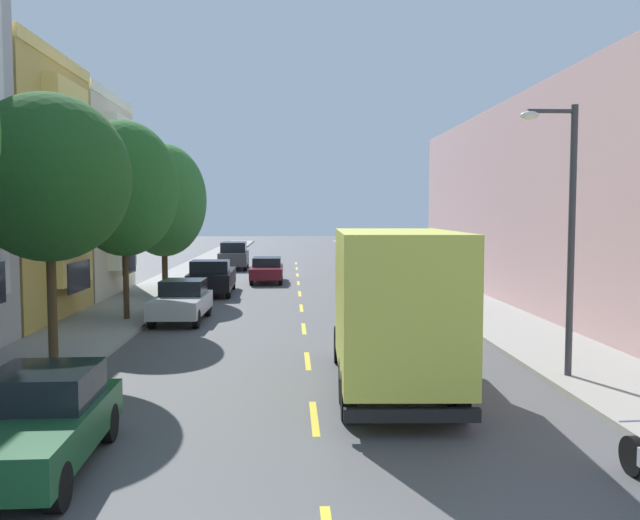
% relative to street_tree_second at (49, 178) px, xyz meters
% --- Properties ---
extents(ground_plane, '(160.00, 160.00, 0.00)m').
position_rel_street_tree_second_xyz_m(ground_plane, '(6.40, 18.87, -4.83)').
color(ground_plane, '#4C4C4F').
extents(sidewalk_left, '(3.20, 120.00, 0.14)m').
position_rel_street_tree_second_xyz_m(sidewalk_left, '(-0.70, 16.87, -4.76)').
color(sidewalk_left, '#99968E').
rests_on(sidewalk_left, ground_plane).
extents(sidewalk_right, '(3.20, 120.00, 0.14)m').
position_rel_street_tree_second_xyz_m(sidewalk_right, '(13.50, 16.87, -4.76)').
color(sidewalk_right, '#99968E').
rests_on(sidewalk_right, ground_plane).
extents(lane_centerline_dashes, '(0.14, 47.20, 0.01)m').
position_rel_street_tree_second_xyz_m(lane_centerline_dashes, '(6.40, 13.37, -4.82)').
color(lane_centerline_dashes, yellow).
rests_on(lane_centerline_dashes, ground_plane).
extents(street_tree_second, '(3.99, 3.99, 6.77)m').
position_rel_street_tree_second_xyz_m(street_tree_second, '(0.00, 0.00, 0.00)').
color(street_tree_second, '#47331E').
rests_on(street_tree_second, sidewalk_left).
extents(street_tree_third, '(3.88, 3.88, 7.14)m').
position_rel_street_tree_second_xyz_m(street_tree_third, '(0.00, 7.47, 0.01)').
color(street_tree_third, '#47331E').
rests_on(street_tree_third, sidewalk_left).
extents(street_tree_farthest, '(3.99, 3.99, 7.10)m').
position_rel_street_tree_second_xyz_m(street_tree_farthest, '(-0.00, 14.93, -0.26)').
color(street_tree_farthest, '#47331E').
rests_on(street_tree_farthest, sidewalk_left).
extents(street_lamp, '(1.35, 0.28, 6.31)m').
position_rel_street_tree_second_xyz_m(street_lamp, '(12.34, -1.54, -1.00)').
color(street_lamp, '#38383D').
rests_on(street_lamp, sidewalk_right).
extents(delivery_box_truck, '(2.66, 7.13, 3.59)m').
position_rel_street_tree_second_xyz_m(delivery_box_truck, '(8.19, -2.24, -2.84)').
color(delivery_box_truck, '#D8D84C').
rests_on(delivery_box_truck, ground_plane).
extents(parked_hatchback_silver, '(1.83, 4.04, 1.50)m').
position_rel_street_tree_second_xyz_m(parked_hatchback_silver, '(1.96, 7.63, -4.07)').
color(parked_hatchback_silver, '#B2B5BA').
rests_on(parked_hatchback_silver, ground_plane).
extents(parked_sedan_white, '(1.82, 4.51, 1.43)m').
position_rel_street_tree_second_xyz_m(parked_sedan_white, '(10.67, 11.84, -4.08)').
color(parked_sedan_white, silver).
rests_on(parked_sedan_white, ground_plane).
extents(parked_hatchback_forest, '(1.84, 4.04, 1.50)m').
position_rel_street_tree_second_xyz_m(parked_hatchback_forest, '(2.05, -6.56, -4.07)').
color(parked_hatchback_forest, '#194C28').
rests_on(parked_hatchback_forest, ground_plane).
extents(parked_pickup_black, '(2.13, 5.35, 1.73)m').
position_rel_street_tree_second_xyz_m(parked_pickup_black, '(2.11, 15.85, -4.00)').
color(parked_pickup_black, black).
rests_on(parked_pickup_black, ground_plane).
extents(parked_sedan_sky, '(1.89, 4.53, 1.43)m').
position_rel_street_tree_second_xyz_m(parked_sedan_sky, '(10.86, 28.56, -4.08)').
color(parked_sedan_sky, '#7A9EC6').
rests_on(parked_sedan_sky, ground_plane).
extents(parked_suv_charcoal, '(2.07, 4.85, 1.93)m').
position_rel_street_tree_second_xyz_m(parked_suv_charcoal, '(1.94, 30.59, -3.84)').
color(parked_suv_charcoal, '#333338').
rests_on(parked_suv_charcoal, ground_plane).
extents(moving_burgundy_sedan, '(1.80, 4.50, 1.43)m').
position_rel_street_tree_second_xyz_m(moving_burgundy_sedan, '(4.60, 21.39, -4.08)').
color(moving_burgundy_sedan, maroon).
rests_on(moving_burgundy_sedan, ground_plane).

